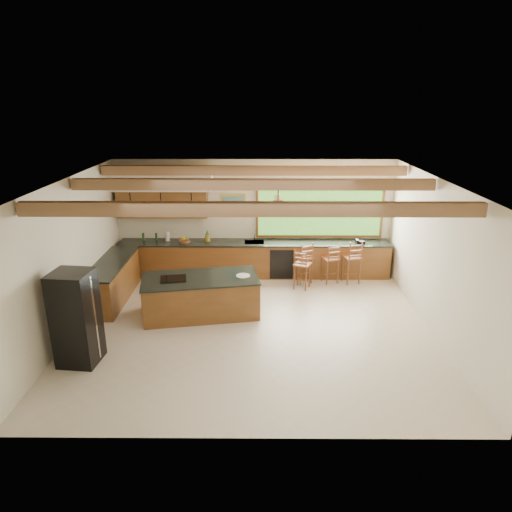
{
  "coord_description": "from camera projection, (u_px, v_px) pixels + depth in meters",
  "views": [
    {
      "loc": [
        0.12,
        -8.38,
        4.46
      ],
      "look_at": [
        0.06,
        0.8,
        1.27
      ],
      "focal_mm": 32.0,
      "sensor_mm": 36.0,
      "label": 1
    }
  ],
  "objects": [
    {
      "name": "refrigerator",
      "position": [
        76.0,
        318.0,
        7.89
      ],
      "size": [
        0.73,
        0.71,
        1.7
      ],
      "rotation": [
        0.0,
        0.0,
        -0.1
      ],
      "color": "black",
      "rests_on": "ground"
    },
    {
      "name": "bar_stool_d",
      "position": [
        352.0,
        258.0,
        11.37
      ],
      "size": [
        0.49,
        0.49,
        1.13
      ],
      "rotation": [
        0.0,
        0.0,
        0.25
      ],
      "color": "brown",
      "rests_on": "ground"
    },
    {
      "name": "bar_stool_a",
      "position": [
        303.0,
        266.0,
        11.04
      ],
      "size": [
        0.49,
        0.49,
        1.04
      ],
      "rotation": [
        0.0,
        0.0,
        -0.4
      ],
      "color": "brown",
      "rests_on": "ground"
    },
    {
      "name": "room_shell",
      "position": [
        245.0,
        215.0,
        9.27
      ],
      "size": [
        7.27,
        6.54,
        3.02
      ],
      "color": "beige",
      "rests_on": "ground"
    },
    {
      "name": "bar_stool_b",
      "position": [
        304.0,
        259.0,
        11.42
      ],
      "size": [
        0.51,
        0.52,
        1.09
      ],
      "rotation": [
        0.0,
        0.0,
        0.41
      ],
      "color": "brown",
      "rests_on": "ground"
    },
    {
      "name": "bar_stool_c",
      "position": [
        331.0,
        260.0,
        11.41
      ],
      "size": [
        0.48,
        0.48,
        1.06
      ],
      "rotation": [
        0.0,
        0.0,
        0.32
      ],
      "color": "brown",
      "rests_on": "ground"
    },
    {
      "name": "island",
      "position": [
        201.0,
        296.0,
        9.81
      ],
      "size": [
        2.61,
        1.56,
        0.87
      ],
      "rotation": [
        0.0,
        0.0,
        0.17
      ],
      "color": "brown",
      "rests_on": "ground"
    },
    {
      "name": "ground",
      "position": [
        253.0,
        327.0,
        9.38
      ],
      "size": [
        7.2,
        7.2,
        0.0
      ],
      "primitive_type": "plane",
      "color": "beige",
      "rests_on": "ground"
    },
    {
      "name": "counter_run",
      "position": [
        222.0,
        264.0,
        11.61
      ],
      "size": [
        7.12,
        3.1,
        1.24
      ],
      "color": "brown",
      "rests_on": "ground"
    }
  ]
}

